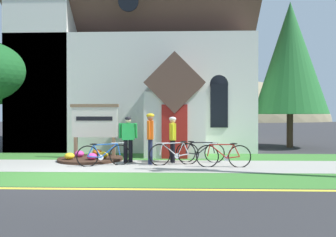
{
  "coord_description": "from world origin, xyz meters",
  "views": [
    {
      "loc": [
        2.98,
        -8.32,
        1.68
      ],
      "look_at": [
        2.61,
        3.59,
        1.56
      ],
      "focal_mm": 32.73,
      "sensor_mm": 36.0,
      "label": 1
    }
  ],
  "objects_px": {
    "bicycle_black": "(200,152)",
    "cyclist_in_green_jersey": "(128,136)",
    "bicycle_orange": "(224,156)",
    "cyclist_in_yellow_jersey": "(173,136)",
    "roadside_conifer": "(290,58)",
    "bicycle_green": "(104,155)",
    "bicycle_red": "(175,154)",
    "church_sign": "(95,123)",
    "cyclist_in_blue_jersey": "(150,134)"
  },
  "relations": [
    {
      "from": "bicycle_orange",
      "to": "cyclist_in_blue_jersey",
      "type": "xyz_separation_m",
      "value": [
        -2.42,
        0.55,
        0.66
      ]
    },
    {
      "from": "bicycle_red",
      "to": "cyclist_in_yellow_jersey",
      "type": "relative_size",
      "value": 1.04
    },
    {
      "from": "cyclist_in_green_jersey",
      "to": "bicycle_orange",
      "type": "bearing_deg",
      "value": -15.38
    },
    {
      "from": "bicycle_orange",
      "to": "cyclist_in_green_jersey",
      "type": "relative_size",
      "value": 1.08
    },
    {
      "from": "church_sign",
      "to": "bicycle_orange",
      "type": "relative_size",
      "value": 1.2
    },
    {
      "from": "bicycle_black",
      "to": "cyclist_in_blue_jersey",
      "type": "distance_m",
      "value": 1.92
    },
    {
      "from": "cyclist_in_blue_jersey",
      "to": "bicycle_green",
      "type": "bearing_deg",
      "value": -165.58
    },
    {
      "from": "church_sign",
      "to": "cyclist_in_green_jersey",
      "type": "bearing_deg",
      "value": -35.52
    },
    {
      "from": "roadside_conifer",
      "to": "cyclist_in_green_jersey",
      "type": "bearing_deg",
      "value": -144.77
    },
    {
      "from": "bicycle_green",
      "to": "cyclist_in_blue_jersey",
      "type": "relative_size",
      "value": 0.96
    },
    {
      "from": "church_sign",
      "to": "cyclist_in_green_jersey",
      "type": "distance_m",
      "value": 1.88
    },
    {
      "from": "bicycle_green",
      "to": "roadside_conifer",
      "type": "relative_size",
      "value": 0.22
    },
    {
      "from": "bicycle_orange",
      "to": "bicycle_black",
      "type": "distance_m",
      "value": 1.24
    },
    {
      "from": "bicycle_black",
      "to": "cyclist_in_green_jersey",
      "type": "relative_size",
      "value": 1.06
    },
    {
      "from": "bicycle_green",
      "to": "cyclist_in_green_jersey",
      "type": "bearing_deg",
      "value": 46.68
    },
    {
      "from": "cyclist_in_blue_jersey",
      "to": "roadside_conifer",
      "type": "relative_size",
      "value": 0.23
    },
    {
      "from": "bicycle_orange",
      "to": "bicycle_black",
      "type": "bearing_deg",
      "value": 123.72
    },
    {
      "from": "bicycle_green",
      "to": "roadside_conifer",
      "type": "bearing_deg",
      "value": 36.34
    },
    {
      "from": "cyclist_in_blue_jersey",
      "to": "bicycle_orange",
      "type": "bearing_deg",
      "value": -12.79
    },
    {
      "from": "bicycle_red",
      "to": "cyclist_in_yellow_jersey",
      "type": "bearing_deg",
      "value": 97.47
    },
    {
      "from": "bicycle_orange",
      "to": "bicycle_black",
      "type": "xyz_separation_m",
      "value": [
        -0.69,
        1.03,
        -0.01
      ]
    },
    {
      "from": "cyclist_in_green_jersey",
      "to": "bicycle_red",
      "type": "bearing_deg",
      "value": -15.75
    },
    {
      "from": "cyclist_in_green_jersey",
      "to": "church_sign",
      "type": "bearing_deg",
      "value": 144.48
    },
    {
      "from": "cyclist_in_yellow_jersey",
      "to": "bicycle_orange",
      "type": "bearing_deg",
      "value": -30.54
    },
    {
      "from": "bicycle_green",
      "to": "cyclist_in_green_jersey",
      "type": "relative_size",
      "value": 1.03
    },
    {
      "from": "bicycle_black",
      "to": "church_sign",
      "type": "bearing_deg",
      "value": 167.18
    },
    {
      "from": "bicycle_orange",
      "to": "cyclist_in_blue_jersey",
      "type": "distance_m",
      "value": 2.57
    },
    {
      "from": "bicycle_black",
      "to": "cyclist_in_yellow_jersey",
      "type": "xyz_separation_m",
      "value": [
        -0.97,
        -0.05,
        0.58
      ]
    },
    {
      "from": "bicycle_green",
      "to": "cyclist_in_green_jersey",
      "type": "distance_m",
      "value": 1.16
    },
    {
      "from": "roadside_conifer",
      "to": "cyclist_in_blue_jersey",
      "type": "bearing_deg",
      "value": -139.91
    },
    {
      "from": "church_sign",
      "to": "roadside_conifer",
      "type": "height_order",
      "value": "roadside_conifer"
    },
    {
      "from": "church_sign",
      "to": "cyclist_in_blue_jersey",
      "type": "bearing_deg",
      "value": -31.29
    },
    {
      "from": "bicycle_orange",
      "to": "cyclist_in_green_jersey",
      "type": "bearing_deg",
      "value": 164.62
    },
    {
      "from": "cyclist_in_yellow_jersey",
      "to": "bicycle_black",
      "type": "bearing_deg",
      "value": 3.1
    },
    {
      "from": "cyclist_in_green_jersey",
      "to": "roadside_conifer",
      "type": "height_order",
      "value": "roadside_conifer"
    },
    {
      "from": "bicycle_green",
      "to": "bicycle_black",
      "type": "relative_size",
      "value": 0.97
    },
    {
      "from": "cyclist_in_yellow_jersey",
      "to": "bicycle_green",
      "type": "bearing_deg",
      "value": -160.12
    },
    {
      "from": "bicycle_orange",
      "to": "cyclist_in_blue_jersey",
      "type": "relative_size",
      "value": 1.01
    },
    {
      "from": "bicycle_orange",
      "to": "cyclist_in_yellow_jersey",
      "type": "distance_m",
      "value": 2.01
    },
    {
      "from": "bicycle_green",
      "to": "bicycle_red",
      "type": "xyz_separation_m",
      "value": [
        2.34,
        0.27,
        0.02
      ]
    },
    {
      "from": "bicycle_black",
      "to": "cyclist_in_green_jersey",
      "type": "xyz_separation_m",
      "value": [
        -2.56,
        -0.14,
        0.59
      ]
    },
    {
      "from": "bicycle_red",
      "to": "bicycle_orange",
      "type": "xyz_separation_m",
      "value": [
        1.59,
        -0.43,
        -0.0
      ]
    },
    {
      "from": "bicycle_red",
      "to": "roadside_conifer",
      "type": "height_order",
      "value": "roadside_conifer"
    },
    {
      "from": "bicycle_orange",
      "to": "cyclist_in_yellow_jersey",
      "type": "xyz_separation_m",
      "value": [
        -1.66,
        0.98,
        0.57
      ]
    },
    {
      "from": "bicycle_green",
      "to": "bicycle_black",
      "type": "xyz_separation_m",
      "value": [
        3.25,
        0.87,
        -0.0
      ]
    },
    {
      "from": "bicycle_black",
      "to": "bicycle_orange",
      "type": "bearing_deg",
      "value": -56.28
    },
    {
      "from": "bicycle_red",
      "to": "cyclist_in_blue_jersey",
      "type": "relative_size",
      "value": 0.97
    },
    {
      "from": "bicycle_green",
      "to": "bicycle_red",
      "type": "bearing_deg",
      "value": 6.47
    },
    {
      "from": "church_sign",
      "to": "bicycle_orange",
      "type": "xyz_separation_m",
      "value": [
        4.73,
        -1.95,
        -1.01
      ]
    },
    {
      "from": "church_sign",
      "to": "cyclist_in_blue_jersey",
      "type": "xyz_separation_m",
      "value": [
        2.31,
        -1.4,
        -0.35
      ]
    }
  ]
}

